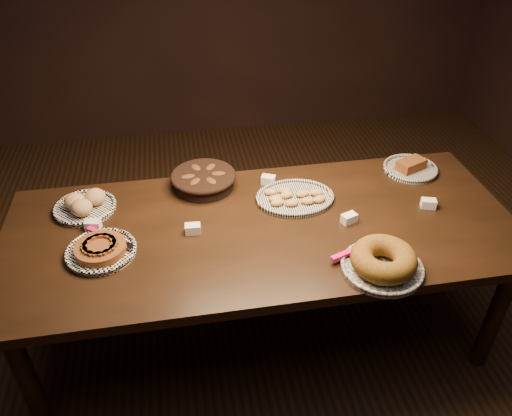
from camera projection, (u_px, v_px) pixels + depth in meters
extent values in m
plane|color=black|center=(262.00, 332.00, 2.77)|extent=(5.00, 5.00, 0.00)
cube|color=black|center=(263.00, 230.00, 2.35)|extent=(2.40, 1.00, 0.05)
cylinder|color=black|center=(28.00, 381.00, 2.11)|extent=(0.08, 0.08, 0.70)
cylinder|color=black|center=(495.00, 315.00, 2.41)|extent=(0.08, 0.08, 0.70)
cylinder|color=black|center=(55.00, 262.00, 2.72)|extent=(0.08, 0.08, 0.70)
cylinder|color=black|center=(426.00, 221.00, 3.02)|extent=(0.08, 0.08, 0.70)
torus|color=white|center=(101.00, 250.00, 2.16)|extent=(0.31, 0.31, 0.02)
cylinder|color=#4D240F|center=(100.00, 248.00, 2.15)|extent=(0.25, 0.25, 0.03)
cube|color=#5B270F|center=(113.00, 244.00, 2.14)|extent=(0.03, 0.08, 0.01)
cube|color=#5B270F|center=(113.00, 240.00, 2.17)|extent=(0.05, 0.08, 0.01)
cube|color=#5B270F|center=(108.00, 236.00, 2.18)|extent=(0.07, 0.06, 0.01)
cube|color=#5B270F|center=(101.00, 236.00, 2.19)|extent=(0.08, 0.02, 0.01)
cube|color=#5B270F|center=(93.00, 238.00, 2.18)|extent=(0.08, 0.06, 0.01)
cube|color=#5B270F|center=(87.00, 242.00, 2.15)|extent=(0.05, 0.08, 0.01)
cube|color=#5B270F|center=(85.00, 247.00, 2.13)|extent=(0.03, 0.08, 0.01)
cube|color=#5B270F|center=(87.00, 251.00, 2.10)|extent=(0.06, 0.07, 0.01)
cube|color=#5B270F|center=(94.00, 253.00, 2.09)|extent=(0.08, 0.04, 0.01)
cube|color=#5B270F|center=(102.00, 253.00, 2.10)|extent=(0.08, 0.04, 0.01)
cube|color=#5B270F|center=(109.00, 249.00, 2.11)|extent=(0.07, 0.07, 0.01)
cube|color=#F80C6C|center=(98.00, 232.00, 2.24)|extent=(0.11, 0.10, 0.02)
cube|color=silver|center=(120.00, 242.00, 2.19)|extent=(0.14, 0.12, 0.00)
torus|color=black|center=(295.00, 197.00, 2.49)|extent=(0.32, 0.32, 0.02)
ellipsoid|color=olive|center=(277.00, 202.00, 2.44)|extent=(0.07, 0.05, 0.03)
ellipsoid|color=olive|center=(292.00, 203.00, 2.43)|extent=(0.07, 0.05, 0.03)
ellipsoid|color=olive|center=(307.00, 201.00, 2.45)|extent=(0.07, 0.05, 0.03)
ellipsoid|color=olive|center=(319.00, 199.00, 2.46)|extent=(0.08, 0.06, 0.03)
ellipsoid|color=olive|center=(275.00, 199.00, 2.46)|extent=(0.07, 0.05, 0.03)
ellipsoid|color=olive|center=(286.00, 195.00, 2.49)|extent=(0.07, 0.06, 0.03)
ellipsoid|color=olive|center=(302.00, 194.00, 2.50)|extent=(0.07, 0.05, 0.03)
ellipsoid|color=olive|center=(316.00, 192.00, 2.51)|extent=(0.07, 0.05, 0.03)
ellipsoid|color=olive|center=(270.00, 192.00, 2.51)|extent=(0.08, 0.06, 0.03)
ellipsoid|color=olive|center=(284.00, 190.00, 2.52)|extent=(0.08, 0.06, 0.03)
torus|color=black|center=(382.00, 266.00, 2.08)|extent=(0.34, 0.34, 0.02)
torus|color=brown|center=(384.00, 259.00, 2.05)|extent=(0.31, 0.31, 0.10)
cube|color=#F80C6C|center=(343.00, 255.00, 2.12)|extent=(0.12, 0.06, 0.02)
cube|color=silver|center=(367.00, 245.00, 2.18)|extent=(0.15, 0.08, 0.00)
cylinder|color=black|center=(204.00, 180.00, 2.58)|extent=(0.41, 0.41, 0.08)
torus|color=black|center=(203.00, 176.00, 2.56)|extent=(0.34, 0.34, 0.03)
ellipsoid|color=#33160A|center=(219.00, 176.00, 2.57)|extent=(0.10, 0.06, 0.05)
ellipsoid|color=#33160A|center=(211.00, 169.00, 2.62)|extent=(0.10, 0.11, 0.05)
ellipsoid|color=#33160A|center=(196.00, 170.00, 2.62)|extent=(0.09, 0.11, 0.05)
ellipsoid|color=#33160A|center=(188.00, 179.00, 2.55)|extent=(0.11, 0.07, 0.05)
ellipsoid|color=#33160A|center=(195.00, 184.00, 2.51)|extent=(0.10, 0.11, 0.05)
ellipsoid|color=#33160A|center=(211.00, 183.00, 2.51)|extent=(0.09, 0.11, 0.05)
torus|color=white|center=(85.00, 206.00, 2.42)|extent=(0.30, 0.30, 0.02)
ellipsoid|color=#A7764D|center=(75.00, 201.00, 2.40)|extent=(0.10, 0.10, 0.08)
ellipsoid|color=#A7764D|center=(95.00, 197.00, 2.43)|extent=(0.10, 0.10, 0.08)
ellipsoid|color=#A7764D|center=(82.00, 208.00, 2.36)|extent=(0.10, 0.10, 0.08)
torus|color=black|center=(410.00, 168.00, 2.72)|extent=(0.29, 0.29, 0.02)
cube|color=#4D240F|center=(411.00, 165.00, 2.70)|extent=(0.17, 0.14, 0.05)
cube|color=white|center=(193.00, 229.00, 2.28)|extent=(0.07, 0.05, 0.04)
cube|color=white|center=(268.00, 180.00, 2.61)|extent=(0.08, 0.07, 0.04)
cube|color=white|center=(349.00, 218.00, 2.34)|extent=(0.08, 0.07, 0.04)
cube|color=white|center=(93.00, 225.00, 2.30)|extent=(0.08, 0.06, 0.04)
cube|color=white|center=(428.00, 203.00, 2.44)|extent=(0.08, 0.06, 0.04)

